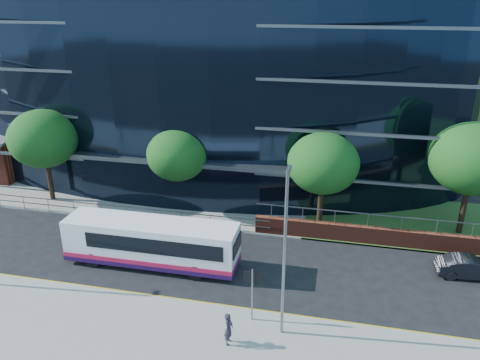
% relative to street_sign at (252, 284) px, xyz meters
% --- Properties ---
extents(ground, '(200.00, 200.00, 0.00)m').
position_rel_street_sign_xyz_m(ground, '(-4.50, 1.59, -2.15)').
color(ground, black).
rests_on(ground, ground).
extents(pavement_near, '(80.00, 8.00, 0.15)m').
position_rel_street_sign_xyz_m(pavement_near, '(-4.50, -3.41, -2.07)').
color(pavement_near, gray).
rests_on(pavement_near, ground).
extents(kerb, '(80.00, 0.25, 0.16)m').
position_rel_street_sign_xyz_m(kerb, '(-4.50, 0.59, -2.07)').
color(kerb, gray).
rests_on(kerb, ground).
extents(yellow_line_outer, '(80.00, 0.08, 0.01)m').
position_rel_street_sign_xyz_m(yellow_line_outer, '(-4.50, 0.79, -2.14)').
color(yellow_line_outer, gold).
rests_on(yellow_line_outer, ground).
extents(yellow_line_inner, '(80.00, 0.08, 0.01)m').
position_rel_street_sign_xyz_m(yellow_line_inner, '(-4.50, 0.94, -2.14)').
color(yellow_line_inner, gold).
rests_on(yellow_line_inner, ground).
extents(far_forecourt, '(50.00, 8.00, 0.10)m').
position_rel_street_sign_xyz_m(far_forecourt, '(-10.50, 12.59, -2.10)').
color(far_forecourt, gray).
rests_on(far_forecourt, ground).
extents(glass_office, '(44.00, 23.10, 16.00)m').
position_rel_street_sign_xyz_m(glass_office, '(-8.50, 22.44, 5.85)').
color(glass_office, black).
rests_on(glass_office, ground).
extents(guard_railings, '(24.00, 0.05, 1.10)m').
position_rel_street_sign_xyz_m(guard_railings, '(-12.50, 8.59, -1.33)').
color(guard_railings, slate).
rests_on(guard_railings, ground).
extents(street_sign, '(0.85, 0.09, 2.80)m').
position_rel_street_sign_xyz_m(street_sign, '(0.00, 0.00, 0.00)').
color(street_sign, slate).
rests_on(street_sign, pavement_near).
extents(tree_far_a, '(4.95, 4.95, 6.98)m').
position_rel_street_sign_xyz_m(tree_far_a, '(-17.50, 10.59, 2.71)').
color(tree_far_a, black).
rests_on(tree_far_a, ground).
extents(tree_far_b, '(4.29, 4.29, 6.05)m').
position_rel_street_sign_xyz_m(tree_far_b, '(-7.50, 11.09, 2.06)').
color(tree_far_b, black).
rests_on(tree_far_b, ground).
extents(tree_far_c, '(4.62, 4.62, 6.51)m').
position_rel_street_sign_xyz_m(tree_far_c, '(2.50, 10.59, 2.39)').
color(tree_far_c, black).
rests_on(tree_far_c, ground).
extents(tree_far_d, '(5.28, 5.28, 7.44)m').
position_rel_street_sign_xyz_m(tree_far_d, '(11.50, 11.59, 3.04)').
color(tree_far_d, black).
rests_on(tree_far_d, ground).
extents(streetlight_east, '(0.15, 0.77, 8.00)m').
position_rel_street_sign_xyz_m(streetlight_east, '(1.50, -0.59, 2.29)').
color(streetlight_east, slate).
rests_on(streetlight_east, pavement_near).
extents(city_bus, '(10.05, 2.35, 2.71)m').
position_rel_street_sign_xyz_m(city_bus, '(-6.51, 3.77, -0.71)').
color(city_bus, white).
rests_on(city_bus, ground).
extents(parked_car, '(3.68, 1.53, 1.18)m').
position_rel_street_sign_xyz_m(parked_car, '(10.99, 6.37, -1.56)').
color(parked_car, black).
rests_on(parked_car, ground).
extents(pedestrian, '(0.40, 0.58, 1.56)m').
position_rel_street_sign_xyz_m(pedestrian, '(-0.69, -1.83, -1.22)').
color(pedestrian, '#2A2030').
rests_on(pedestrian, pavement_near).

